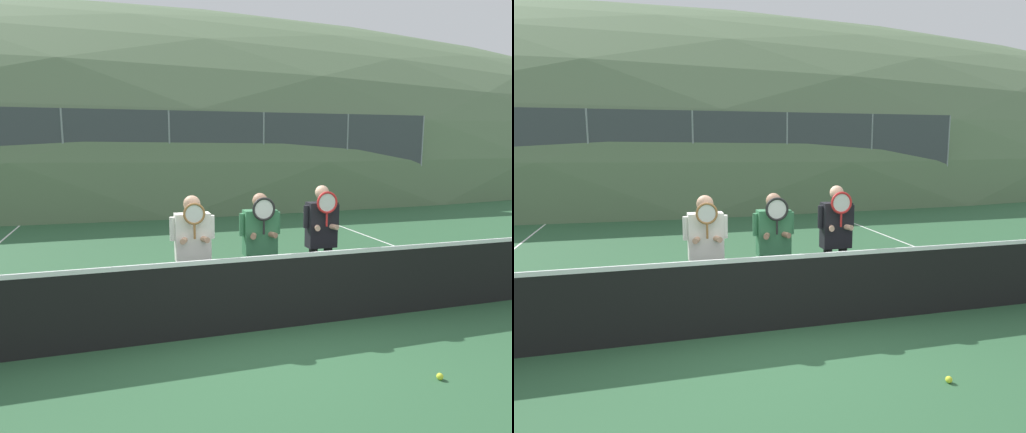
# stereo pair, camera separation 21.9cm
# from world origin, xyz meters

# --- Properties ---
(ground_plane) EXTENTS (120.00, 120.00, 0.00)m
(ground_plane) POSITION_xyz_m (0.00, 0.00, 0.00)
(ground_plane) COLOR #2D5B38
(hill_distant) EXTENTS (136.55, 75.86, 26.55)m
(hill_distant) POSITION_xyz_m (0.00, 46.99, 0.00)
(hill_distant) COLOR #5B7551
(hill_distant) RESTS_ON ground_plane
(clubhouse_building) EXTENTS (14.75, 5.50, 4.07)m
(clubhouse_building) POSITION_xyz_m (1.19, 16.90, 2.06)
(clubhouse_building) COLOR beige
(clubhouse_building) RESTS_ON ground_plane
(fence_back) EXTENTS (19.27, 0.06, 3.42)m
(fence_back) POSITION_xyz_m (0.00, 9.85, 1.71)
(fence_back) COLOR gray
(fence_back) RESTS_ON ground_plane
(tennis_net) EXTENTS (11.97, 0.09, 1.08)m
(tennis_net) POSITION_xyz_m (0.00, 0.00, 0.50)
(tennis_net) COLOR gray
(tennis_net) RESTS_ON ground_plane
(court_line_right_sideline) EXTENTS (0.05, 16.00, 0.01)m
(court_line_right_sideline) POSITION_xyz_m (4.46, 3.00, 0.00)
(court_line_right_sideline) COLOR white
(court_line_right_sideline) RESTS_ON ground_plane
(player_leftmost) EXTENTS (0.60, 0.34, 1.68)m
(player_leftmost) POSITION_xyz_m (-0.73, 0.67, 1.01)
(player_leftmost) COLOR #56565B
(player_leftmost) RESTS_ON ground_plane
(player_center_left) EXTENTS (0.60, 0.34, 1.68)m
(player_center_left) POSITION_xyz_m (0.22, 0.71, 1.01)
(player_center_left) COLOR #56565B
(player_center_left) RESTS_ON ground_plane
(player_center_right) EXTENTS (0.57, 0.34, 1.76)m
(player_center_right) POSITION_xyz_m (1.19, 0.77, 1.04)
(player_center_right) COLOR black
(player_center_right) RESTS_ON ground_plane
(car_far_left) EXTENTS (4.06, 2.08, 1.72)m
(car_far_left) POSITION_xyz_m (-4.81, 12.49, 0.88)
(car_far_left) COLOR #285638
(car_far_left) RESTS_ON ground_plane
(car_left_of_center) EXTENTS (4.25, 1.93, 1.85)m
(car_left_of_center) POSITION_xyz_m (0.04, 12.06, 0.94)
(car_left_of_center) COLOR #285638
(car_left_of_center) RESTS_ON ground_plane
(car_center) EXTENTS (4.31, 2.08, 1.69)m
(car_center) POSITION_xyz_m (5.01, 12.30, 0.87)
(car_center) COLOR black
(car_center) RESTS_ON ground_plane
(car_right_of_center) EXTENTS (4.33, 1.99, 1.72)m
(car_right_of_center) POSITION_xyz_m (10.03, 12.50, 0.88)
(car_right_of_center) COLOR maroon
(car_right_of_center) RESTS_ON ground_plane
(car_far_right) EXTENTS (4.37, 1.94, 1.73)m
(car_far_right) POSITION_xyz_m (15.07, 12.32, 0.89)
(car_far_right) COLOR #285638
(car_far_right) RESTS_ON ground_plane
(tennis_ball_on_court) EXTENTS (0.07, 0.07, 0.07)m
(tennis_ball_on_court) POSITION_xyz_m (1.37, -1.69, 0.03)
(tennis_ball_on_court) COLOR #CCDB33
(tennis_ball_on_court) RESTS_ON ground_plane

